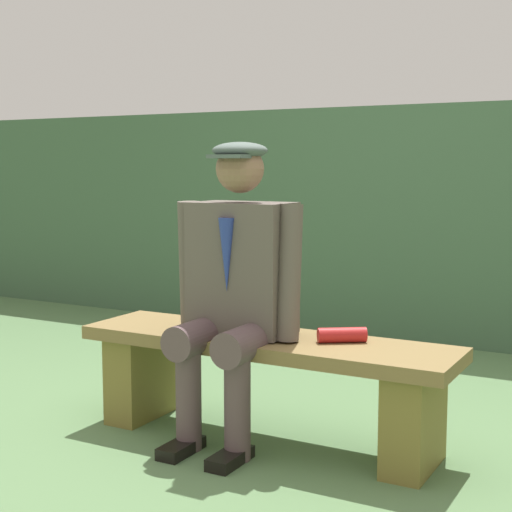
# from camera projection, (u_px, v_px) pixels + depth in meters

# --- Properties ---
(ground_plane) EXTENTS (30.00, 30.00, 0.00)m
(ground_plane) POSITION_uv_depth(u_px,v_px,m) (265.00, 440.00, 3.41)
(ground_plane) COLOR #56794B
(bench) EXTENTS (1.70, 0.44, 0.47)m
(bench) POSITION_uv_depth(u_px,v_px,m) (265.00, 371.00, 3.38)
(bench) COLOR olive
(bench) RESTS_ON ground
(seated_man) EXTENTS (0.61, 0.57, 1.31)m
(seated_man) POSITION_uv_depth(u_px,v_px,m) (236.00, 280.00, 3.33)
(seated_man) COLOR #594F47
(seated_man) RESTS_ON ground
(rolled_magazine) EXTENTS (0.21, 0.17, 0.06)m
(rolled_magazine) POSITION_uv_depth(u_px,v_px,m) (342.00, 335.00, 3.23)
(rolled_magazine) COLOR #B21E1E
(rolled_magazine) RESTS_ON bench
(stadium_wall) EXTENTS (12.00, 0.24, 1.62)m
(stadium_wall) POSITION_uv_depth(u_px,v_px,m) (420.00, 224.00, 5.29)
(stadium_wall) COLOR #3F5D41
(stadium_wall) RESTS_ON ground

